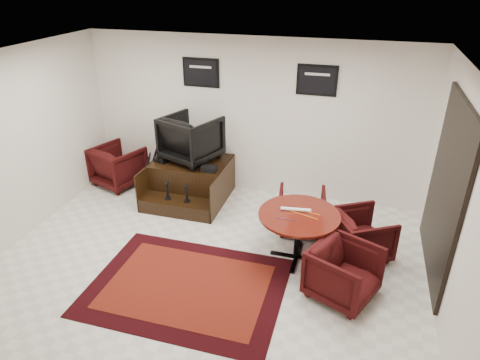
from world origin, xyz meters
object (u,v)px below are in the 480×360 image
shine_chair (191,136)px  table_chair_window (361,233)px  armchair_side (118,164)px  shine_podium (191,181)px  meeting_table (299,220)px  table_chair_corner (344,271)px  table_chair_back (301,209)px

shine_chair → table_chair_window: bearing=-179.1°
armchair_side → table_chair_window: (4.55, -1.07, -0.04)m
shine_podium → meeting_table: size_ratio=1.21×
table_chair_corner → table_chair_back: bearing=52.1°
shine_chair → meeting_table: shine_chair is taller
table_chair_back → table_chair_window: bearing=146.4°
armchair_side → meeting_table: 3.95m
meeting_table → table_chair_back: (-0.07, 0.78, -0.28)m
shine_podium → table_chair_corner: size_ratio=1.74×
table_chair_back → table_chair_corner: (0.75, -1.41, 0.03)m
shine_chair → shine_podium: bearing=110.9°
shine_podium → meeting_table: 2.54m
shine_chair → table_chair_corner: bearing=165.0°
shine_podium → shine_chair: bearing=90.0°
shine_podium → meeting_table: (2.16, -1.29, 0.33)m
table_chair_back → table_chair_window: size_ratio=0.97×
shine_podium → table_chair_back: 2.15m
table_chair_corner → armchair_side: bearing=89.0°
meeting_table → table_chair_window: table_chair_window is taller
table_chair_back → table_chair_corner: bearing=110.2°
meeting_table → table_chair_corner: bearing=-42.4°
meeting_table → table_chair_corner: (0.68, -0.62, -0.26)m
shine_chair → table_chair_corner: 3.59m
table_chair_corner → table_chair_window: bearing=13.2°
shine_chair → armchair_side: size_ratio=1.06×
shine_chair → table_chair_window: size_ratio=1.17×
shine_podium → armchair_side: size_ratio=1.63×
shine_chair → meeting_table: bearing=167.3°
meeting_table → table_chair_back: bearing=95.1°
armchair_side → table_chair_corner: armchair_side is taller
table_chair_back → table_chair_corner: table_chair_corner is taller
shine_chair → meeting_table: size_ratio=0.79×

